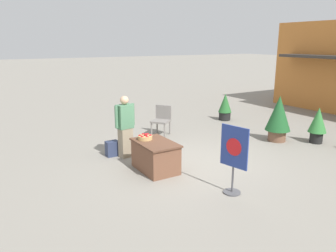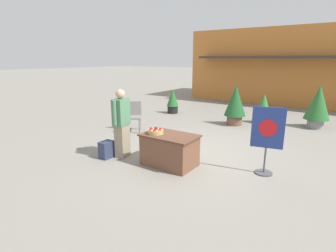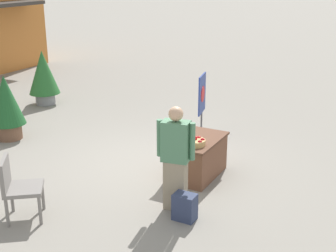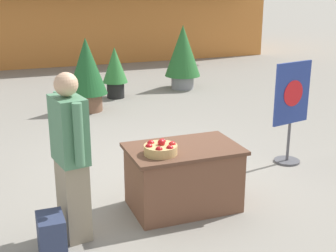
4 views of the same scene
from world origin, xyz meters
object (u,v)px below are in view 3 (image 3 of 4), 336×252
at_px(display_table, 196,157).
at_px(backpack, 185,207).
at_px(poster_board, 202,103).
at_px(potted_plant_far_right, 43,75).
at_px(person_visitor, 176,158).
at_px(apple_basket, 195,142).
at_px(patio_chair, 17,185).
at_px(potted_plant_far_left, 6,104).
at_px(potted_plant_near_left, 5,98).

distance_m(display_table, backpack, 1.62).
distance_m(poster_board, potted_plant_far_right, 4.98).
bearing_deg(person_visitor, apple_basket, -3.55).
relative_size(apple_basket, person_visitor, 0.21).
relative_size(backpack, potted_plant_far_right, 0.28).
relative_size(poster_board, patio_chair, 1.45).
height_order(backpack, potted_plant_far_right, potted_plant_far_right).
bearing_deg(backpack, person_visitor, 47.94).
height_order(display_table, poster_board, poster_board).
bearing_deg(potted_plant_far_right, potted_plant_far_left, -154.28).
height_order(backpack, patio_chair, patio_chair).
bearing_deg(potted_plant_far_right, patio_chair, -141.54).
xyz_separation_m(person_visitor, potted_plant_near_left, (1.87, 5.59, -0.23)).
bearing_deg(person_visitor, display_table, 0.00).
xyz_separation_m(apple_basket, person_visitor, (-0.95, -0.11, 0.08)).
relative_size(patio_chair, potted_plant_far_right, 0.66).
xyz_separation_m(person_visitor, backpack, (-0.26, -0.29, -0.65)).
xyz_separation_m(display_table, patio_chair, (-2.67, 1.73, 0.20)).
relative_size(display_table, potted_plant_far_left, 0.86).
xyz_separation_m(display_table, person_visitor, (-1.26, -0.22, 0.49)).
relative_size(backpack, potted_plant_near_left, 0.38).
relative_size(patio_chair, potted_plant_near_left, 0.88).
distance_m(potted_plant_near_left, potted_plant_far_left, 1.18).
bearing_deg(apple_basket, person_visitor, -173.58).
distance_m(apple_basket, poster_board, 2.39).
bearing_deg(display_table, apple_basket, -159.63).
xyz_separation_m(apple_basket, patio_chair, (-2.36, 1.84, -0.22)).
distance_m(backpack, potted_plant_far_right, 7.36).
relative_size(person_visitor, potted_plant_near_left, 1.50).
xyz_separation_m(poster_board, potted_plant_far_right, (0.43, 4.96, 0.03)).
distance_m(poster_board, patio_chair, 4.70).
distance_m(patio_chair, potted_plant_far_left, 3.74).
distance_m(person_visitor, potted_plant_far_right, 6.95).
xyz_separation_m(patio_chair, potted_plant_near_left, (3.28, 3.65, 0.07)).
bearing_deg(poster_board, person_visitor, -85.27).
bearing_deg(potted_plant_near_left, potted_plant_far_right, 11.11).
bearing_deg(apple_basket, potted_plant_near_left, 80.51).
height_order(backpack, potted_plant_near_left, potted_plant_near_left).
bearing_deg(potted_plant_near_left, backpack, -109.94).
height_order(apple_basket, potted_plant_near_left, potted_plant_near_left).
relative_size(person_visitor, patio_chair, 1.70).
bearing_deg(person_visitor, backpack, -142.04).
bearing_deg(poster_board, potted_plant_far_right, 162.75).
xyz_separation_m(display_table, backpack, (-1.53, -0.51, -0.15)).
height_order(display_table, potted_plant_near_left, potted_plant_near_left).
xyz_separation_m(backpack, potted_plant_near_left, (2.13, 5.89, 0.42)).
distance_m(patio_chair, potted_plant_near_left, 4.91).
xyz_separation_m(apple_basket, potted_plant_far_left, (0.13, 4.61, 0.01)).
bearing_deg(patio_chair, backpack, -10.22).
relative_size(display_table, potted_plant_near_left, 1.11).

